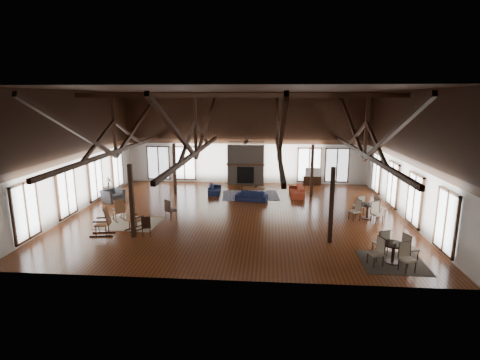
# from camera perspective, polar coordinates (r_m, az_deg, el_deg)

# --- Properties ---
(floor) EXTENTS (16.00, 16.00, 0.00)m
(floor) POSITION_cam_1_polar(r_m,az_deg,el_deg) (18.71, -0.44, -5.12)
(floor) COLOR #652F15
(floor) RESTS_ON ground
(ceiling) EXTENTS (16.00, 14.00, 0.02)m
(ceiling) POSITION_cam_1_polar(r_m,az_deg,el_deg) (17.85, -0.47, 13.58)
(ceiling) COLOR black
(ceiling) RESTS_ON wall_back
(wall_back) EXTENTS (16.00, 0.02, 6.00)m
(wall_back) POSITION_cam_1_polar(r_m,az_deg,el_deg) (24.96, 0.95, 6.34)
(wall_back) COLOR silver
(wall_back) RESTS_ON floor
(wall_front) EXTENTS (16.00, 0.02, 6.00)m
(wall_front) POSITION_cam_1_polar(r_m,az_deg,el_deg) (11.20, -3.56, -1.20)
(wall_front) COLOR silver
(wall_front) RESTS_ON floor
(wall_left) EXTENTS (0.02, 14.00, 6.00)m
(wall_left) POSITION_cam_1_polar(r_m,az_deg,el_deg) (20.35, -23.57, 3.93)
(wall_left) COLOR silver
(wall_left) RESTS_ON floor
(wall_right) EXTENTS (0.02, 14.00, 6.00)m
(wall_right) POSITION_cam_1_polar(r_m,az_deg,el_deg) (19.09, 24.27, 3.38)
(wall_right) COLOR silver
(wall_right) RESTS_ON floor
(roof_truss) EXTENTS (15.60, 14.07, 3.14)m
(roof_truss) POSITION_cam_1_polar(r_m,az_deg,el_deg) (17.91, -0.46, 7.26)
(roof_truss) COLOR black
(roof_truss) RESTS_ON wall_back
(post_grid) EXTENTS (8.16, 7.16, 3.05)m
(post_grid) POSITION_cam_1_polar(r_m,az_deg,el_deg) (18.31, -0.44, -0.57)
(post_grid) COLOR black
(post_grid) RESTS_ON floor
(fireplace) EXTENTS (2.50, 0.69, 2.60)m
(fireplace) POSITION_cam_1_polar(r_m,az_deg,el_deg) (24.87, 0.89, 2.33)
(fireplace) COLOR #736658
(fireplace) RESTS_ON floor
(ceiling_fan) EXTENTS (1.60, 1.60, 0.75)m
(ceiling_fan) POSITION_cam_1_polar(r_m,az_deg,el_deg) (16.91, 0.94, 5.95)
(ceiling_fan) COLOR black
(ceiling_fan) RESTS_ON roof_truss
(sofa_navy_front) EXTENTS (1.85, 1.01, 0.51)m
(sofa_navy_front) POSITION_cam_1_polar(r_m,az_deg,el_deg) (20.90, 1.76, -2.52)
(sofa_navy_front) COLOR #151C3B
(sofa_navy_front) RESTS_ON floor
(sofa_navy_left) EXTENTS (1.76, 0.77, 0.50)m
(sofa_navy_left) POSITION_cam_1_polar(r_m,az_deg,el_deg) (22.61, -3.88, -1.40)
(sofa_navy_left) COLOR #151D3B
(sofa_navy_left) RESTS_ON floor
(sofa_orange) EXTENTS (2.01, 0.82, 0.58)m
(sofa_orange) POSITION_cam_1_polar(r_m,az_deg,el_deg) (22.23, 8.62, -1.65)
(sofa_orange) COLOR #A4381F
(sofa_orange) RESTS_ON floor
(coffee_table) EXTENTS (1.32, 0.77, 0.48)m
(coffee_table) POSITION_cam_1_polar(r_m,az_deg,el_deg) (22.06, 2.12, -1.26)
(coffee_table) COLOR brown
(coffee_table) RESTS_ON floor
(vase) EXTENTS (0.22, 0.22, 0.21)m
(vase) POSITION_cam_1_polar(r_m,az_deg,el_deg) (22.12, 2.45, -0.80)
(vase) COLOR #B2B2B2
(vase) RESTS_ON coffee_table
(armchair) EXTENTS (1.36, 1.31, 0.68)m
(armchair) POSITION_cam_1_polar(r_m,az_deg,el_deg) (21.89, -18.84, -2.27)
(armchair) COLOR #323235
(armchair) RESTS_ON floor
(side_table_lamp) EXTENTS (0.49, 0.49, 1.26)m
(side_table_lamp) POSITION_cam_1_polar(r_m,az_deg,el_deg) (22.67, -19.35, -1.46)
(side_table_lamp) COLOR black
(side_table_lamp) RESTS_ON floor
(rocking_chair_a) EXTENTS (0.85, 0.89, 1.04)m
(rocking_chair_a) POSITION_cam_1_polar(r_m,az_deg,el_deg) (18.40, -17.97, -4.45)
(rocking_chair_a) COLOR #8F5D36
(rocking_chair_a) RESTS_ON floor
(rocking_chair_b) EXTENTS (0.87, 0.96, 1.11)m
(rocking_chair_b) POSITION_cam_1_polar(r_m,az_deg,el_deg) (16.91, -15.95, -5.68)
(rocking_chair_b) COLOR #8F5D36
(rocking_chair_b) RESTS_ON floor
(rocking_chair_c) EXTENTS (1.02, 0.66, 1.22)m
(rocking_chair_c) POSITION_cam_1_polar(r_m,az_deg,el_deg) (16.70, -19.94, -6.00)
(rocking_chair_c) COLOR #8F5D36
(rocking_chair_c) RESTS_ON floor
(side_chair_a) EXTENTS (0.59, 0.59, 1.00)m
(side_chair_a) POSITION_cam_1_polar(r_m,az_deg,el_deg) (17.86, -10.73, -4.25)
(side_chair_a) COLOR black
(side_chair_a) RESTS_ON floor
(side_chair_b) EXTENTS (0.48, 0.48, 0.88)m
(side_chair_b) POSITION_cam_1_polar(r_m,az_deg,el_deg) (16.03, -14.13, -6.61)
(side_chair_b) COLOR black
(side_chair_b) RESTS_ON floor
(cafe_table_near) EXTENTS (1.91, 1.91, 0.98)m
(cafe_table_near) POSITION_cam_1_polar(r_m,az_deg,el_deg) (14.21, 22.34, -9.77)
(cafe_table_near) COLOR black
(cafe_table_near) RESTS_ON floor
(cafe_table_far) EXTENTS (1.89, 1.89, 0.98)m
(cafe_table_far) POSITION_cam_1_polar(r_m,az_deg,el_deg) (18.80, 18.86, -4.16)
(cafe_table_far) COLOR black
(cafe_table_far) RESTS_ON floor
(cup_near) EXTENTS (0.13, 0.13, 0.10)m
(cup_near) POSITION_cam_1_polar(r_m,az_deg,el_deg) (14.05, 22.54, -8.87)
(cup_near) COLOR #B2B2B2
(cup_near) RESTS_ON cafe_table_near
(cup_far) EXTENTS (0.16, 0.16, 0.11)m
(cup_far) POSITION_cam_1_polar(r_m,az_deg,el_deg) (18.71, 18.76, -3.37)
(cup_far) COLOR #B2B2B2
(cup_far) RESTS_ON cafe_table_far
(tv_console) EXTENTS (1.14, 0.43, 0.57)m
(tv_console) POSITION_cam_1_polar(r_m,az_deg,el_deg) (25.26, 10.92, -0.05)
(tv_console) COLOR black
(tv_console) RESTS_ON floor
(television) EXTENTS (1.00, 0.15, 0.58)m
(television) POSITION_cam_1_polar(r_m,az_deg,el_deg) (25.15, 11.04, 1.22)
(television) COLOR #B2B2B2
(television) RESTS_ON tv_console
(rug_tan) EXTENTS (2.73, 2.21, 0.01)m
(rug_tan) POSITION_cam_1_polar(r_m,az_deg,el_deg) (17.99, -16.41, -6.35)
(rug_tan) COLOR tan
(rug_tan) RESTS_ON floor
(rug_navy) EXTENTS (3.47, 2.73, 0.01)m
(rug_navy) POSITION_cam_1_polar(r_m,az_deg,el_deg) (22.11, 1.60, -2.35)
(rug_navy) COLOR #16193F
(rug_navy) RESTS_ON floor
(rug_dark) EXTENTS (2.22, 2.03, 0.01)m
(rug_dark) POSITION_cam_1_polar(r_m,az_deg,el_deg) (14.40, 22.26, -11.56)
(rug_dark) COLOR black
(rug_dark) RESTS_ON floor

